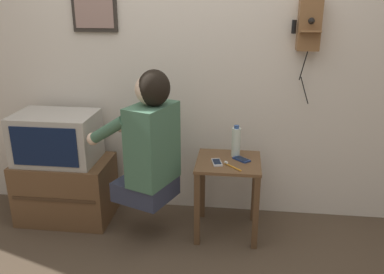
{
  "coord_description": "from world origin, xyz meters",
  "views": [
    {
      "loc": [
        0.43,
        -2.0,
        1.69
      ],
      "look_at": [
        0.11,
        0.59,
        0.75
      ],
      "focal_mm": 38.0,
      "sensor_mm": 36.0,
      "label": 1
    }
  ],
  "objects_px": {
    "wall_phone_antique": "(309,23)",
    "cell_phone_held": "(217,162)",
    "cell_phone_spare": "(241,159)",
    "framed_picture": "(94,3)",
    "water_bottle": "(236,142)",
    "toothbrush": "(232,166)",
    "person": "(149,141)",
    "television": "(56,138)"
  },
  "relations": [
    {
      "from": "person",
      "to": "wall_phone_antique",
      "type": "height_order",
      "value": "wall_phone_antique"
    },
    {
      "from": "framed_picture",
      "to": "cell_phone_held",
      "type": "distance_m",
      "value": 1.45
    },
    {
      "from": "television",
      "to": "cell_phone_held",
      "type": "bearing_deg",
      "value": -5.25
    },
    {
      "from": "person",
      "to": "television",
      "type": "height_order",
      "value": "person"
    },
    {
      "from": "cell_phone_held",
      "to": "toothbrush",
      "type": "distance_m",
      "value": 0.12
    },
    {
      "from": "person",
      "to": "cell_phone_spare",
      "type": "relative_size",
      "value": 6.98
    },
    {
      "from": "cell_phone_spare",
      "to": "wall_phone_antique",
      "type": "bearing_deg",
      "value": -15.04
    },
    {
      "from": "framed_picture",
      "to": "cell_phone_held",
      "type": "relative_size",
      "value": 3.04
    },
    {
      "from": "person",
      "to": "framed_picture",
      "type": "xyz_separation_m",
      "value": [
        -0.48,
        0.47,
        0.87
      ]
    },
    {
      "from": "framed_picture",
      "to": "cell_phone_held",
      "type": "height_order",
      "value": "framed_picture"
    },
    {
      "from": "framed_picture",
      "to": "water_bottle",
      "type": "distance_m",
      "value": 1.43
    },
    {
      "from": "television",
      "to": "wall_phone_antique",
      "type": "relative_size",
      "value": 0.76
    },
    {
      "from": "television",
      "to": "cell_phone_spare",
      "type": "bearing_deg",
      "value": -1.49
    },
    {
      "from": "person",
      "to": "wall_phone_antique",
      "type": "distance_m",
      "value": 1.35
    },
    {
      "from": "television",
      "to": "wall_phone_antique",
      "type": "height_order",
      "value": "wall_phone_antique"
    },
    {
      "from": "framed_picture",
      "to": "cell_phone_held",
      "type": "bearing_deg",
      "value": -22.15
    },
    {
      "from": "toothbrush",
      "to": "water_bottle",
      "type": "bearing_deg",
      "value": 39.08
    },
    {
      "from": "person",
      "to": "toothbrush",
      "type": "distance_m",
      "value": 0.58
    },
    {
      "from": "wall_phone_antique",
      "to": "water_bottle",
      "type": "xyz_separation_m",
      "value": [
        -0.46,
        -0.19,
        -0.81
      ]
    },
    {
      "from": "television",
      "to": "wall_phone_antique",
      "type": "bearing_deg",
      "value": 7.16
    },
    {
      "from": "cell_phone_held",
      "to": "cell_phone_spare",
      "type": "bearing_deg",
      "value": 10.23
    },
    {
      "from": "water_bottle",
      "to": "cell_phone_spare",
      "type": "bearing_deg",
      "value": -59.96
    },
    {
      "from": "wall_phone_antique",
      "to": "framed_picture",
      "type": "relative_size",
      "value": 1.89
    },
    {
      "from": "person",
      "to": "cell_phone_spare",
      "type": "distance_m",
      "value": 0.66
    },
    {
      "from": "person",
      "to": "framed_picture",
      "type": "relative_size",
      "value": 2.25
    },
    {
      "from": "cell_phone_spare",
      "to": "water_bottle",
      "type": "xyz_separation_m",
      "value": [
        -0.04,
        0.07,
        0.1
      ]
    },
    {
      "from": "cell_phone_spare",
      "to": "television",
      "type": "bearing_deg",
      "value": 131.46
    },
    {
      "from": "wall_phone_antique",
      "to": "cell_phone_held",
      "type": "bearing_deg",
      "value": -150.2
    },
    {
      "from": "wall_phone_antique",
      "to": "framed_picture",
      "type": "height_order",
      "value": "framed_picture"
    },
    {
      "from": "cell_phone_held",
      "to": "cell_phone_spare",
      "type": "distance_m",
      "value": 0.18
    },
    {
      "from": "person",
      "to": "water_bottle",
      "type": "relative_size",
      "value": 3.97
    },
    {
      "from": "water_bottle",
      "to": "toothbrush",
      "type": "height_order",
      "value": "water_bottle"
    },
    {
      "from": "person",
      "to": "toothbrush",
      "type": "xyz_separation_m",
      "value": [
        0.56,
        0.03,
        -0.17
      ]
    },
    {
      "from": "framed_picture",
      "to": "water_bottle",
      "type": "xyz_separation_m",
      "value": [
        1.06,
        -0.23,
        -0.94
      ]
    },
    {
      "from": "person",
      "to": "cell_phone_spare",
      "type": "xyz_separation_m",
      "value": [
        0.62,
        0.16,
        -0.17
      ]
    },
    {
      "from": "wall_phone_antique",
      "to": "cell_phone_held",
      "type": "xyz_separation_m",
      "value": [
        -0.59,
        -0.34,
        -0.91
      ]
    },
    {
      "from": "framed_picture",
      "to": "toothbrush",
      "type": "height_order",
      "value": "framed_picture"
    },
    {
      "from": "television",
      "to": "toothbrush",
      "type": "xyz_separation_m",
      "value": [
        1.31,
        -0.17,
        -0.09
      ]
    },
    {
      "from": "framed_picture",
      "to": "person",
      "type": "bearing_deg",
      "value": -44.28
    },
    {
      "from": "television",
      "to": "person",
      "type": "bearing_deg",
      "value": -14.89
    },
    {
      "from": "television",
      "to": "framed_picture",
      "type": "bearing_deg",
      "value": 44.86
    },
    {
      "from": "person",
      "to": "wall_phone_antique",
      "type": "relative_size",
      "value": 1.19
    }
  ]
}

